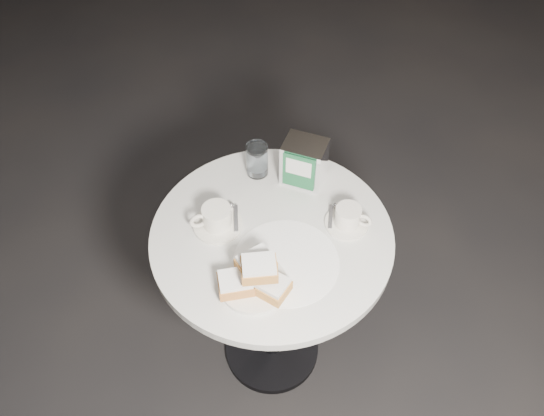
{
  "coord_description": "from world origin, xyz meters",
  "views": [
    {
      "loc": [
        0.03,
        -0.94,
        1.94
      ],
      "look_at": [
        0.0,
        0.02,
        0.83
      ],
      "focal_mm": 35.0,
      "sensor_mm": 36.0,
      "label": 1
    }
  ],
  "objects": [
    {
      "name": "coffee_cup_right",
      "position": [
        0.22,
        0.04,
        0.77
      ],
      "size": [
        0.16,
        0.16,
        0.07
      ],
      "rotation": [
        0.0,
        0.0,
        -0.35
      ],
      "color": "silver",
      "rests_on": "cafe_table"
    },
    {
      "name": "water_glass_right",
      "position": [
        0.11,
        0.2,
        0.79
      ],
      "size": [
        0.08,
        0.08,
        0.1
      ],
      "rotation": [
        0.0,
        0.0,
        -0.32
      ],
      "color": "white",
      "rests_on": "cafe_table"
    },
    {
      "name": "water_glass_left",
      "position": [
        -0.05,
        0.24,
        0.8
      ],
      "size": [
        0.09,
        0.09,
        0.11
      ],
      "rotation": [
        0.0,
        0.0,
        -0.42
      ],
      "color": "silver",
      "rests_on": "cafe_table"
    },
    {
      "name": "napkin_dispenser",
      "position": [
        0.09,
        0.22,
        0.82
      ],
      "size": [
        0.15,
        0.14,
        0.15
      ],
      "rotation": [
        0.0,
        0.0,
        -0.33
      ],
      "color": "white",
      "rests_on": "cafe_table"
    },
    {
      "name": "beignet_plate",
      "position": [
        -0.04,
        -0.18,
        0.79
      ],
      "size": [
        0.2,
        0.2,
        0.12
      ],
      "rotation": [
        0.0,
        0.0,
        -0.1
      ],
      "color": "silver",
      "rests_on": "cafe_table"
    },
    {
      "name": "coffee_cup_left",
      "position": [
        -0.16,
        0.02,
        0.78
      ],
      "size": [
        0.18,
        0.18,
        0.07
      ],
      "rotation": [
        0.0,
        0.0,
        0.36
      ],
      "color": "silver",
      "rests_on": "cafe_table"
    },
    {
      "name": "cafe_table",
      "position": [
        0.0,
        0.0,
        0.55
      ],
      "size": [
        0.7,
        0.7,
        0.74
      ],
      "color": "black",
      "rests_on": "ground"
    },
    {
      "name": "sugar_spill",
      "position": [
        0.04,
        -0.1,
        0.75
      ],
      "size": [
        0.32,
        0.32,
        0.0
      ],
      "primitive_type": "cylinder",
      "rotation": [
        0.0,
        0.0,
        0.08
      ],
      "color": "white",
      "rests_on": "cafe_table"
    },
    {
      "name": "ground",
      "position": [
        0.0,
        0.0,
        0.0
      ],
      "size": [
        7.0,
        7.0,
        0.0
      ],
      "primitive_type": "plane",
      "color": "black",
      "rests_on": "ground"
    }
  ]
}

